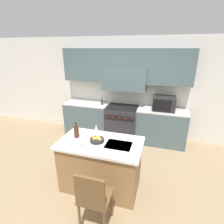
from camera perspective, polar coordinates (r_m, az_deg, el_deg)
ground_plane at (r=3.59m, az=-4.39°, el=-21.99°), size 10.00×10.00×0.00m
back_cabinetry at (r=4.79m, az=4.37°, el=10.33°), size 10.00×0.46×2.70m
back_counter at (r=4.88m, az=3.38°, el=-3.27°), size 3.33×0.62×0.93m
range_stove at (r=4.86m, az=3.32°, el=-3.44°), size 0.84×0.70×0.92m
microwave at (r=4.55m, az=16.62°, el=2.71°), size 0.54×0.43×0.34m
kitchen_island at (r=3.25m, az=-3.65°, el=-16.69°), size 1.41×0.81×0.91m
island_chair at (r=2.58m, az=-6.06°, el=-25.92°), size 0.42×0.40×0.96m
wine_bottle at (r=3.15m, az=-11.54°, el=-6.30°), size 0.09×0.09×0.29m
wine_glass_near at (r=2.84m, az=-9.98°, el=-8.48°), size 0.07×0.07×0.21m
wine_glass_far at (r=3.16m, az=-5.21°, el=-5.17°), size 0.07×0.07×0.21m
fruit_bowl at (r=3.01m, az=-4.91°, el=-8.97°), size 0.25×0.25×0.09m
oil_bottle_on_counter at (r=4.80m, az=-3.28°, el=3.24°), size 0.06×0.06×0.20m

